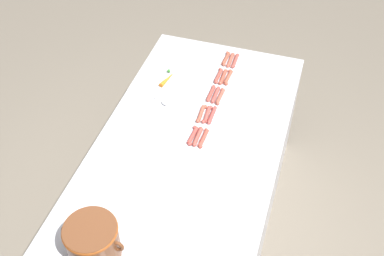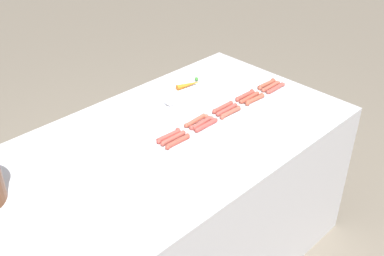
% 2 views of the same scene
% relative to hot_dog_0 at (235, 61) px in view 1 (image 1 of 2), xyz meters
% --- Properties ---
extents(ground_plane, '(20.00, 20.00, 0.00)m').
position_rel_hot_dog_0_xyz_m(ground_plane, '(0.08, 0.86, -0.92)').
color(ground_plane, '#756B5B').
extents(griddle_counter, '(1.08, 2.07, 0.91)m').
position_rel_hot_dog_0_xyz_m(griddle_counter, '(0.08, 0.86, -0.47)').
color(griddle_counter, '#BCBCC1').
rests_on(griddle_counter, ground_plane).
extents(hot_dog_0, '(0.03, 0.16, 0.02)m').
position_rel_hot_dog_0_xyz_m(hot_dog_0, '(0.00, 0.00, 0.00)').
color(hot_dog_0, '#AB4B41').
rests_on(hot_dog_0, griddle_counter).
extents(hot_dog_1, '(0.03, 0.16, 0.02)m').
position_rel_hot_dog_0_xyz_m(hot_dog_1, '(0.00, 0.19, 0.00)').
color(hot_dog_1, '#AD503B').
rests_on(hot_dog_1, griddle_counter).
extents(hot_dog_2, '(0.03, 0.16, 0.02)m').
position_rel_hot_dog_0_xyz_m(hot_dog_2, '(0.00, 0.40, 0.00)').
color(hot_dog_2, '#AB5241').
rests_on(hot_dog_2, griddle_counter).
extents(hot_dog_3, '(0.02, 0.16, 0.02)m').
position_rel_hot_dog_0_xyz_m(hot_dog_3, '(0.01, 0.59, 0.00)').
color(hot_dog_3, '#B9453E').
rests_on(hot_dog_3, griddle_counter).
extents(hot_dog_4, '(0.03, 0.16, 0.02)m').
position_rel_hot_dog_0_xyz_m(hot_dog_4, '(0.00, 0.80, 0.00)').
color(hot_dog_4, '#B24638').
rests_on(hot_dog_4, griddle_counter).
extents(hot_dog_5, '(0.03, 0.16, 0.02)m').
position_rel_hot_dog_0_xyz_m(hot_dog_5, '(0.03, 0.00, 0.00)').
color(hot_dog_5, '#B75341').
rests_on(hot_dog_5, griddle_counter).
extents(hot_dog_6, '(0.03, 0.16, 0.02)m').
position_rel_hot_dog_0_xyz_m(hot_dog_6, '(0.04, 0.20, 0.00)').
color(hot_dog_6, '#B54C3A').
rests_on(hot_dog_6, griddle_counter).
extents(hot_dog_7, '(0.03, 0.16, 0.02)m').
position_rel_hot_dog_0_xyz_m(hot_dog_7, '(0.04, 0.39, 0.00)').
color(hot_dog_7, '#B24941').
rests_on(hot_dog_7, griddle_counter).
extents(hot_dog_8, '(0.03, 0.16, 0.02)m').
position_rel_hot_dog_0_xyz_m(hot_dog_8, '(0.04, 0.59, 0.00)').
color(hot_dog_8, '#B04A41').
rests_on(hot_dog_8, griddle_counter).
extents(hot_dog_9, '(0.03, 0.16, 0.02)m').
position_rel_hot_dog_0_xyz_m(hot_dog_9, '(0.04, 0.79, 0.00)').
color(hot_dog_9, '#AC4C41').
rests_on(hot_dog_9, griddle_counter).
extents(hot_dog_10, '(0.03, 0.16, 0.02)m').
position_rel_hot_dog_0_xyz_m(hot_dog_10, '(0.07, -0.00, 0.00)').
color(hot_dog_10, '#AB503B').
rests_on(hot_dog_10, griddle_counter).
extents(hot_dog_11, '(0.03, 0.16, 0.02)m').
position_rel_hot_dog_0_xyz_m(hot_dog_11, '(0.07, 0.20, 0.00)').
color(hot_dog_11, '#AC473B').
rests_on(hot_dog_11, griddle_counter).
extents(hot_dog_12, '(0.03, 0.16, 0.02)m').
position_rel_hot_dog_0_xyz_m(hot_dog_12, '(0.07, 0.39, 0.00)').
color(hot_dog_12, '#AE473C').
rests_on(hot_dog_12, griddle_counter).
extents(hot_dog_13, '(0.03, 0.16, 0.02)m').
position_rel_hot_dog_0_xyz_m(hot_dog_13, '(0.07, 0.60, 0.00)').
color(hot_dog_13, '#B5533F').
rests_on(hot_dog_13, griddle_counter).
extents(hot_dog_14, '(0.03, 0.16, 0.02)m').
position_rel_hot_dog_0_xyz_m(hot_dog_14, '(0.07, 0.79, 0.00)').
color(hot_dog_14, '#BA453D').
rests_on(hot_dog_14, griddle_counter).
extents(bean_pot, '(0.32, 0.26, 0.22)m').
position_rel_hot_dog_0_xyz_m(bean_pot, '(0.28, 1.69, 0.11)').
color(bean_pot, brown).
rests_on(bean_pot, griddle_counter).
extents(serving_spoon, '(0.14, 0.26, 0.02)m').
position_rel_hot_dog_0_xyz_m(serving_spoon, '(0.34, 0.52, -0.00)').
color(serving_spoon, '#B7B7BC').
rests_on(serving_spoon, griddle_counter).
extents(carrot, '(0.07, 0.18, 0.03)m').
position_rel_hot_dog_0_xyz_m(carrot, '(0.39, 0.33, 0.00)').
color(carrot, orange).
rests_on(carrot, griddle_counter).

